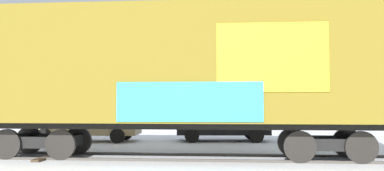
% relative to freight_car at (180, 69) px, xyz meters
% --- Properties ---
extents(ground_plane, '(260.00, 260.00, 0.00)m').
position_rel_freight_car_xyz_m(ground_plane, '(0.43, 0.00, -2.78)').
color(ground_plane, silver).
extents(track, '(60.00, 4.90, 0.08)m').
position_rel_freight_car_xyz_m(track, '(-2.43, 0.13, -2.74)').
color(track, '#4C4742').
rests_on(track, ground_plane).
extents(freight_car, '(13.80, 3.64, 4.83)m').
position_rel_freight_car_xyz_m(freight_car, '(0.00, 0.00, 0.00)').
color(freight_car, olive).
rests_on(freight_car, ground_plane).
extents(flagpole, '(1.12, 1.11, 7.41)m').
position_rel_freight_car_xyz_m(flagpole, '(5.38, 10.92, 1.94)').
color(flagpole, silver).
rests_on(flagpole, ground_plane).
extents(hillside, '(157.40, 43.40, 16.94)m').
position_rel_freight_car_xyz_m(hillside, '(0.42, 74.90, 3.32)').
color(hillside, silver).
rests_on(hillside, ground_plane).
extents(parked_car_tan, '(4.70, 1.99, 1.68)m').
position_rel_freight_car_xyz_m(parked_car_tan, '(-4.67, 5.69, -1.94)').
color(parked_car_tan, '#9E8966').
rests_on(parked_car_tan, ground_plane).
extents(parked_car_black, '(4.19, 2.10, 1.65)m').
position_rel_freight_car_xyz_m(parked_car_black, '(1.53, 6.09, -1.96)').
color(parked_car_black, black).
rests_on(parked_car_black, ground_plane).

